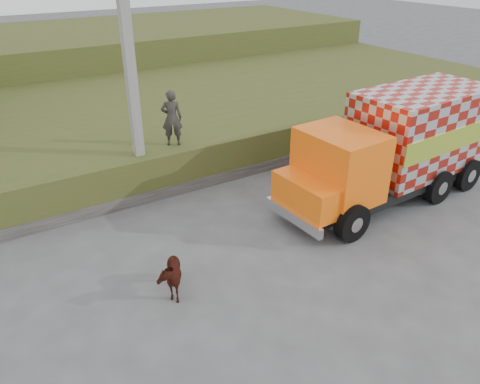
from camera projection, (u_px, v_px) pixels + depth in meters
ground at (240, 252)px, 12.94m from camera, size 120.00×120.00×0.00m
embankment at (117, 124)px, 20.13m from camera, size 40.00×12.00×1.50m
embankment_far at (52, 58)px, 28.83m from camera, size 40.00×12.00×3.00m
retaining_strip at (118, 202)px, 15.08m from camera, size 16.00×0.50×0.40m
utility_pole at (131, 75)px, 14.06m from camera, size 1.20×0.30×8.00m
cargo_truck at (398, 146)px, 15.13m from camera, size 7.92×3.04×3.48m
cow at (169, 274)px, 11.17m from camera, size 1.01×1.41×1.09m
pedestrian at (172, 118)px, 15.59m from camera, size 0.82×0.70×1.90m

